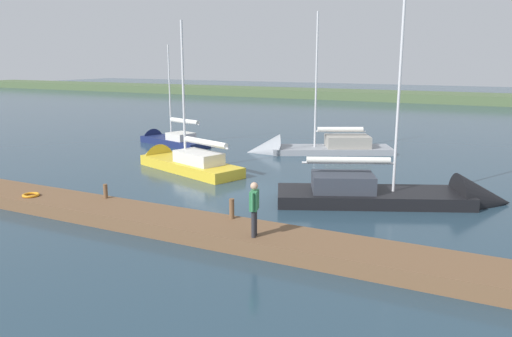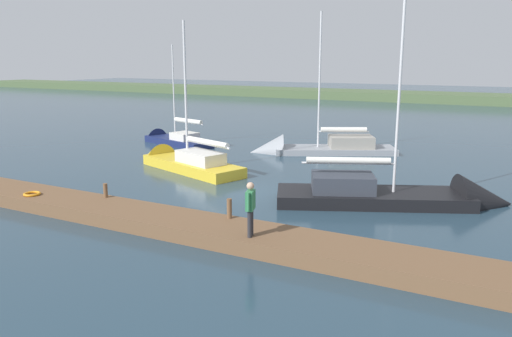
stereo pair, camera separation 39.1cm
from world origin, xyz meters
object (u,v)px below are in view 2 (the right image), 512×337
Objects in this scene: mooring_post_near at (105,190)px; mooring_post_far at (229,209)px; life_ring_buoy at (32,194)px; sailboat_far_right at (309,151)px; sailboat_inner_slip at (413,200)px; sailboat_outer_mooring at (180,164)px; person_on_dock at (250,205)px; sailboat_mid_channel at (170,141)px.

mooring_post_near is 5.67m from mooring_post_far.
mooring_post_near is 0.85× the size of life_ring_buoy.
sailboat_far_right is (-2.45, -15.25, -0.66)m from mooring_post_near.
mooring_post_far is 8.13m from sailboat_inner_slip.
sailboat_outer_mooring reaches higher than mooring_post_far.
person_on_dock is at bearing 155.11° from sailboat_outer_mooring.
person_on_dock reaches higher than mooring_post_near.
sailboat_outer_mooring is at bearing 31.09° from sailboat_far_right.
mooring_post_near is 7.31m from person_on_dock.
sailboat_mid_channel is at bearing 118.54° from person_on_dock.
mooring_post_near is at bearing 0.00° from mooring_post_far.
sailboat_far_right is (-5.32, -16.39, -0.43)m from life_ring_buoy.
sailboat_inner_slip is 1.27× the size of sailboat_mid_channel.
sailboat_far_right reaches higher than sailboat_inner_slip.
life_ring_buoy is at bearing -174.60° from sailboat_inner_slip.
mooring_post_near is 3.09m from life_ring_buoy.
sailboat_outer_mooring is at bearing -44.85° from mooring_post_far.
person_on_dock is (-9.35, 9.06, 1.29)m from sailboat_outer_mooring.
mooring_post_near is 0.06× the size of sailboat_inner_slip.
mooring_post_near is 15.46m from sailboat_far_right.
life_ring_buoy is at bearing 21.62° from mooring_post_near.
mooring_post_far is at bearing 180.00° from mooring_post_near.
mooring_post_near is 0.06× the size of sailboat_far_right.
sailboat_mid_channel reaches higher than mooring_post_far.
sailboat_inner_slip is 19.81m from sailboat_mid_channel.
sailboat_mid_channel reaches higher than life_ring_buoy.
life_ring_buoy is at bearing 7.57° from mooring_post_far.
sailboat_far_right is 1.29× the size of sailboat_mid_channel.
sailboat_mid_channel is at bearing -46.59° from mooring_post_far.
person_on_dock is at bearing 79.03° from sailboat_far_right.
sailboat_outer_mooring reaches higher than mooring_post_near.
sailboat_mid_channel reaches higher than person_on_dock.
sailboat_outer_mooring is (-0.68, -8.96, -0.34)m from life_ring_buoy.
mooring_post_far is 8.62m from life_ring_buoy.
sailboat_far_right is 5.73× the size of person_on_dock.
sailboat_far_right is 17.20m from person_on_dock.
sailboat_mid_channel is 8.37m from sailboat_outer_mooring.
mooring_post_near is at bearing -158.38° from life_ring_buoy.
sailboat_mid_channel is at bearing -29.72° from sailboat_outer_mooring.
life_ring_buoy is 15.44m from sailboat_inner_slip.
sailboat_inner_slip reaches higher than person_on_dock.
sailboat_outer_mooring is 13.08m from person_on_dock.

